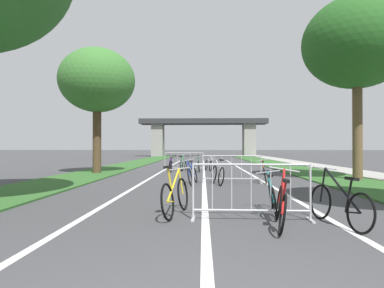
{
  "coord_description": "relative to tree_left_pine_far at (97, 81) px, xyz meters",
  "views": [
    {
      "loc": [
        -0.04,
        -1.89,
        1.35
      ],
      "look_at": [
        -0.82,
        21.41,
        1.57
      ],
      "focal_mm": 30.66,
      "sensor_mm": 36.0,
      "label": 1
    }
  ],
  "objects": [
    {
      "name": "grass_verge_left",
      "position": [
        -0.12,
        7.78,
        -4.71
      ],
      "size": [
        2.65,
        54.75,
        0.05
      ],
      "primitive_type": "cube",
      "color": "#2D5B26",
      "rests_on": "ground"
    },
    {
      "name": "grass_verge_right",
      "position": [
        11.0,
        7.78,
        -4.71
      ],
      "size": [
        2.65,
        54.75,
        0.05
      ],
      "primitive_type": "cube",
      "color": "#2D5B26",
      "rests_on": "ground"
    },
    {
      "name": "sidewalk_path_right",
      "position": [
        13.33,
        7.78,
        -4.69
      ],
      "size": [
        2.01,
        54.75,
        0.08
      ],
      "primitive_type": "cube",
      "color": "#9E9B93",
      "rests_on": "ground"
    },
    {
      "name": "lane_stripe_center",
      "position": [
        5.44,
        1.22,
        -4.73
      ],
      "size": [
        0.14,
        31.67,
        0.01
      ],
      "primitive_type": "cube",
      "color": "silver",
      "rests_on": "ground"
    },
    {
      "name": "lane_stripe_right_lane",
      "position": [
        7.77,
        1.22,
        -4.73
      ],
      "size": [
        0.14,
        31.67,
        0.01
      ],
      "primitive_type": "cube",
      "color": "silver",
      "rests_on": "ground"
    },
    {
      "name": "lane_stripe_left_lane",
      "position": [
        3.11,
        1.22,
        -4.73
      ],
      "size": [
        0.14,
        31.67,
        0.01
      ],
      "primitive_type": "cube",
      "color": "silver",
      "rests_on": "ground"
    },
    {
      "name": "overpass_bridge",
      "position": [
        5.44,
        30.63,
        -0.94
      ],
      "size": [
        18.09,
        3.44,
        5.37
      ],
      "color": "#2D2D30",
      "rests_on": "ground"
    },
    {
      "name": "tree_left_pine_far",
      "position": [
        0.0,
        0.0,
        0.0
      ],
      "size": [
        3.83,
        3.83,
        6.4
      ],
      "color": "#4C3823",
      "rests_on": "ground"
    },
    {
      "name": "tree_right_pine_near",
      "position": [
        11.68,
        -2.99,
        0.85
      ],
      "size": [
        4.35,
        4.35,
        7.46
      ],
      "color": "brown",
      "rests_on": "ground"
    },
    {
      "name": "crowd_barrier_nearest",
      "position": [
        6.29,
        -10.4,
        -4.21
      ],
      "size": [
        2.23,
        0.49,
        1.05
      ],
      "rotation": [
        0.0,
        0.0,
        -0.02
      ],
      "color": "#ADADB2",
      "rests_on": "ground"
    },
    {
      "name": "crowd_barrier_second",
      "position": [
        6.47,
        -4.25,
        -4.21
      ],
      "size": [
        2.24,
        0.55,
        1.05
      ],
      "rotation": [
        0.0,
        0.0,
        -0.05
      ],
      "color": "#ADADB2",
      "rests_on": "ground"
    },
    {
      "name": "crowd_barrier_third",
      "position": [
        4.33,
        1.89,
        -4.21
      ],
      "size": [
        2.22,
        0.46,
        1.05
      ],
      "rotation": [
        0.0,
        0.0,
        0.01
      ],
      "color": "#ADADB2",
      "rests_on": "ground"
    },
    {
      "name": "bicycle_green_0",
      "position": [
        4.26,
        2.32,
        -4.38
      ],
      "size": [
        0.46,
        1.71,
        0.97
      ],
      "rotation": [
        0.0,
        0.0,
        -0.13
      ],
      "color": "black",
      "rests_on": "ground"
    },
    {
      "name": "bicycle_white_1",
      "position": [
        5.72,
        2.37,
        -4.39
      ],
      "size": [
        0.62,
        1.69,
        0.86
      ],
      "rotation": [
        0.0,
        0.0,
        3.35
      ],
      "color": "black",
      "rests_on": "ground"
    },
    {
      "name": "bicycle_silver_2",
      "position": [
        5.93,
        -4.61,
        -4.36
      ],
      "size": [
        0.54,
        1.7,
        0.93
      ],
      "rotation": [
        0.0,
        0.0,
        0.21
      ],
      "color": "black",
      "rests_on": "ground"
    },
    {
      "name": "bicycle_orange_3",
      "position": [
        7.76,
        -3.86,
        -4.38
      ],
      "size": [
        0.47,
        1.68,
        0.88
      ],
      "rotation": [
        0.0,
        0.0,
        -0.17
      ],
      "color": "black",
      "rests_on": "ground"
    },
    {
      "name": "bicycle_yellow_4",
      "position": [
        4.85,
        -9.98,
        -4.34
      ],
      "size": [
        0.49,
        1.75,
        1.0
      ],
      "rotation": [
        0.0,
        0.0,
        -0.2
      ],
      "color": "black",
      "rests_on": "ground"
    },
    {
      "name": "bicycle_black_5",
      "position": [
        7.73,
        -10.79,
        -4.36
      ],
      "size": [
        0.53,
        1.71,
        1.0
      ],
      "rotation": [
        0.0,
        0.0,
        0.23
      ],
      "color": "black",
      "rests_on": "ground"
    },
    {
      "name": "bicycle_purple_6",
      "position": [
        3.61,
        1.5,
        -4.37
      ],
      "size": [
        0.46,
        1.62,
        0.95
      ],
      "rotation": [
        0.0,
        0.0,
        0.19
      ],
      "color": "black",
      "rests_on": "ground"
    },
    {
      "name": "bicycle_teal_7",
      "position": [
        6.81,
        -9.8,
        -4.38
      ],
      "size": [
        0.52,
        1.68,
        0.86
      ],
      "rotation": [
        0.0,
        0.0,
        -0.14
      ],
      "color": "black",
      "rests_on": "ground"
    },
    {
      "name": "bicycle_blue_8",
      "position": [
        5.01,
        -4.62,
        -4.37
      ],
      "size": [
        0.65,
        1.72,
        0.96
      ],
      "rotation": [
        0.0,
        0.0,
        3.01
      ],
      "color": "black",
      "rests_on": "ground"
    },
    {
      "name": "bicycle_red_9",
      "position": [
        6.72,
        -10.92,
        -4.36
      ],
      "size": [
        0.66,
        1.72,
        1.0
      ],
      "rotation": [
        0.0,
        0.0,
        -0.18
      ],
      "color": "black",
      "rests_on": "ground"
    },
    {
      "name": "bicycle_green_10",
      "position": [
        5.17,
        1.53,
        -4.38
      ],
      "size": [
        0.54,
        1.63,
        0.9
      ],
      "rotation": [
        0.0,
        0.0,
        3.15
      ],
      "color": "black",
      "rests_on": "ground"
    }
  ]
}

